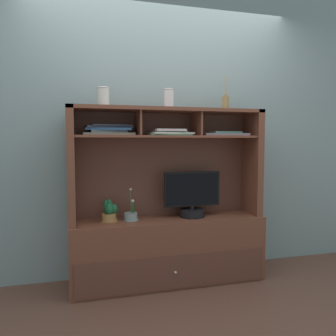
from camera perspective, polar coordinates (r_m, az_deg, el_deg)
floor_plane at (r=3.17m, az=0.00°, el=-18.76°), size 6.00×6.00×0.02m
back_wall at (r=3.16m, az=-1.19°, el=7.35°), size 6.00×0.02×2.80m
media_console at (r=3.03m, az=-0.03°, el=-10.80°), size 1.69×0.47×1.53m
tv_monitor at (r=3.01m, az=4.13°, el=-5.20°), size 0.51×0.23×0.41m
potted_orchid at (r=2.92m, az=-6.34°, el=-8.12°), size 0.13×0.13×0.28m
potted_fern at (r=2.89m, az=-9.96°, el=-7.39°), size 0.14×0.14×0.19m
magazine_stack_left at (r=2.89m, az=0.32°, el=6.07°), size 0.39×0.24×0.05m
magazine_stack_centre at (r=3.08m, az=9.66°, el=5.76°), size 0.42×0.20×0.04m
magazine_stack_right at (r=2.85m, az=-10.06°, el=6.33°), size 0.42×0.23×0.09m
diffuser_bottle at (r=3.14m, az=9.80°, el=10.88°), size 0.07×0.07×0.31m
ceramic_vase at (r=2.84m, az=-10.96°, el=11.84°), size 0.10×0.10×0.16m
accent_vase at (r=2.91m, az=0.13°, el=11.78°), size 0.09×0.09×0.16m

